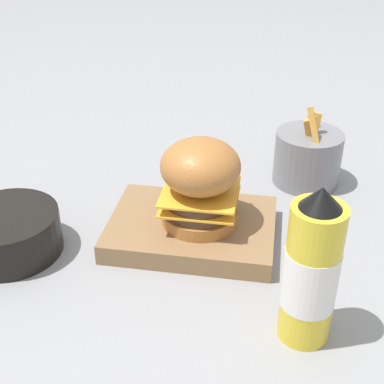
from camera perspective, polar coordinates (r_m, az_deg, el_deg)
ground_plane at (r=0.81m, az=2.56°, el=-6.02°), size 6.00×6.00×0.00m
serving_board at (r=0.82m, az=0.00°, el=-3.92°), size 0.25×0.18×0.03m
burger at (r=0.78m, az=0.90°, el=1.07°), size 0.12×0.12×0.13m
ketchup_bottle at (r=0.63m, az=12.57°, el=-8.33°), size 0.06×0.06×0.21m
fries_basket at (r=0.98m, az=12.23°, el=3.65°), size 0.12×0.12×0.15m
side_bowl at (r=0.83m, az=-19.04°, el=-4.06°), size 0.15×0.15×0.06m
spoon at (r=1.03m, az=-0.28°, el=3.16°), size 0.05×0.16×0.01m
ketchup_puddle at (r=0.89m, az=12.90°, el=-2.77°), size 0.05×0.05×0.00m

